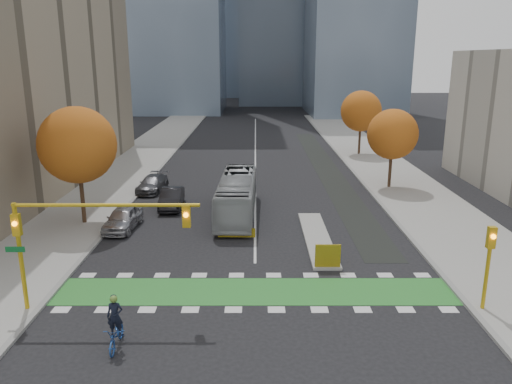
{
  "coord_description": "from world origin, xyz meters",
  "views": [
    {
      "loc": [
        0.03,
        -21.31,
        11.29
      ],
      "look_at": [
        0.06,
        9.52,
        3.0
      ],
      "focal_mm": 35.0,
      "sensor_mm": 36.0,
      "label": 1
    }
  ],
  "objects_px": {
    "traffic_signal_east": "(489,256)",
    "parked_car_c": "(152,184)",
    "tree_east_far": "(361,111)",
    "traffic_signal_west": "(75,228)",
    "tree_west": "(77,145)",
    "tree_east_near": "(393,134)",
    "parked_car_b": "(172,198)",
    "bus": "(237,196)",
    "hazard_board": "(328,256)",
    "parked_car_a": "(123,218)",
    "cyclist": "(116,330)"
  },
  "relations": [
    {
      "from": "hazard_board",
      "to": "tree_west",
      "type": "height_order",
      "value": "tree_west"
    },
    {
      "from": "tree_west",
      "to": "parked_car_c",
      "type": "xyz_separation_m",
      "value": [
        3.0,
        8.94,
        -4.93
      ]
    },
    {
      "from": "bus",
      "to": "parked_car_c",
      "type": "xyz_separation_m",
      "value": [
        -7.66,
        6.85,
        -0.81
      ]
    },
    {
      "from": "tree_east_far",
      "to": "parked_car_c",
      "type": "height_order",
      "value": "tree_east_far"
    },
    {
      "from": "hazard_board",
      "to": "parked_car_c",
      "type": "relative_size",
      "value": 0.3
    },
    {
      "from": "traffic_signal_west",
      "to": "parked_car_c",
      "type": "bearing_deg",
      "value": 92.86
    },
    {
      "from": "bus",
      "to": "parked_car_b",
      "type": "relative_size",
      "value": 2.34
    },
    {
      "from": "bus",
      "to": "parked_car_a",
      "type": "xyz_separation_m",
      "value": [
        -7.66,
        -3.15,
        -0.73
      ]
    },
    {
      "from": "bus",
      "to": "tree_east_far",
      "type": "bearing_deg",
      "value": 61.62
    },
    {
      "from": "tree_west",
      "to": "traffic_signal_west",
      "type": "bearing_deg",
      "value": -71.98
    },
    {
      "from": "tree_east_far",
      "to": "cyclist",
      "type": "xyz_separation_m",
      "value": [
        -18.06,
        -41.48,
        -4.48
      ]
    },
    {
      "from": "tree_east_near",
      "to": "traffic_signal_west",
      "type": "height_order",
      "value": "tree_east_near"
    },
    {
      "from": "traffic_signal_west",
      "to": "parked_car_a",
      "type": "relative_size",
      "value": 1.89
    },
    {
      "from": "tree_east_far",
      "to": "traffic_signal_west",
      "type": "xyz_separation_m",
      "value": [
        -20.43,
        -38.51,
        -1.21
      ]
    },
    {
      "from": "tree_east_near",
      "to": "cyclist",
      "type": "height_order",
      "value": "tree_east_near"
    },
    {
      "from": "bus",
      "to": "parked_car_b",
      "type": "bearing_deg",
      "value": 162.01
    },
    {
      "from": "cyclist",
      "to": "bus",
      "type": "relative_size",
      "value": 0.21
    },
    {
      "from": "parked_car_a",
      "to": "bus",
      "type": "bearing_deg",
      "value": 26.75
    },
    {
      "from": "tree_east_near",
      "to": "tree_east_far",
      "type": "xyz_separation_m",
      "value": [
        0.5,
        16.0,
        0.38
      ]
    },
    {
      "from": "hazard_board",
      "to": "parked_car_a",
      "type": "relative_size",
      "value": 0.31
    },
    {
      "from": "tree_west",
      "to": "hazard_board",
      "type": "bearing_deg",
      "value": -25.99
    },
    {
      "from": "traffic_signal_west",
      "to": "traffic_signal_east",
      "type": "relative_size",
      "value": 2.08
    },
    {
      "from": "tree_east_near",
      "to": "traffic_signal_east",
      "type": "distance_m",
      "value": 22.66
    },
    {
      "from": "tree_east_far",
      "to": "parked_car_a",
      "type": "bearing_deg",
      "value": -128.47
    },
    {
      "from": "tree_east_far",
      "to": "parked_car_c",
      "type": "xyz_separation_m",
      "value": [
        -21.5,
        -17.06,
        -4.56
      ]
    },
    {
      "from": "cyclist",
      "to": "tree_east_near",
      "type": "bearing_deg",
      "value": 54.64
    },
    {
      "from": "hazard_board",
      "to": "traffic_signal_east",
      "type": "height_order",
      "value": "traffic_signal_east"
    },
    {
      "from": "parked_car_a",
      "to": "tree_west",
      "type": "bearing_deg",
      "value": 164.89
    },
    {
      "from": "hazard_board",
      "to": "traffic_signal_west",
      "type": "height_order",
      "value": "traffic_signal_west"
    },
    {
      "from": "cyclist",
      "to": "traffic_signal_west",
      "type": "bearing_deg",
      "value": 127.81
    },
    {
      "from": "hazard_board",
      "to": "tree_west",
      "type": "bearing_deg",
      "value": 154.01
    },
    {
      "from": "tree_east_near",
      "to": "parked_car_b",
      "type": "relative_size",
      "value": 1.54
    },
    {
      "from": "hazard_board",
      "to": "parked_car_c",
      "type": "xyz_separation_m",
      "value": [
        -13.0,
        16.74,
        -0.12
      ]
    },
    {
      "from": "hazard_board",
      "to": "tree_east_far",
      "type": "bearing_deg",
      "value": 75.88
    },
    {
      "from": "tree_east_near",
      "to": "parked_car_a",
      "type": "distance_m",
      "value": 24.09
    },
    {
      "from": "traffic_signal_west",
      "to": "traffic_signal_east",
      "type": "height_order",
      "value": "traffic_signal_west"
    },
    {
      "from": "tree_east_near",
      "to": "parked_car_c",
      "type": "height_order",
      "value": "tree_east_near"
    },
    {
      "from": "tree_east_far",
      "to": "parked_car_b",
      "type": "bearing_deg",
      "value": -130.74
    },
    {
      "from": "hazard_board",
      "to": "tree_east_far",
      "type": "height_order",
      "value": "tree_east_far"
    },
    {
      "from": "cyclist",
      "to": "parked_car_c",
      "type": "height_order",
      "value": "cyclist"
    },
    {
      "from": "tree_west",
      "to": "bus",
      "type": "bearing_deg",
      "value": 11.1
    },
    {
      "from": "tree_east_far",
      "to": "traffic_signal_west",
      "type": "relative_size",
      "value": 0.9
    },
    {
      "from": "traffic_signal_east",
      "to": "parked_car_a",
      "type": "xyz_separation_m",
      "value": [
        -19.5,
        11.45,
        -1.96
      ]
    },
    {
      "from": "tree_east_near",
      "to": "tree_east_far",
      "type": "relative_size",
      "value": 0.92
    },
    {
      "from": "bus",
      "to": "traffic_signal_east",
      "type": "bearing_deg",
      "value": -49.29
    },
    {
      "from": "tree_west",
      "to": "parked_car_c",
      "type": "height_order",
      "value": "tree_west"
    },
    {
      "from": "traffic_signal_east",
      "to": "parked_car_a",
      "type": "distance_m",
      "value": 22.7
    },
    {
      "from": "tree_east_near",
      "to": "traffic_signal_west",
      "type": "bearing_deg",
      "value": -131.52
    },
    {
      "from": "bus",
      "to": "parked_car_c",
      "type": "relative_size",
      "value": 2.28
    },
    {
      "from": "traffic_signal_east",
      "to": "parked_car_c",
      "type": "distance_m",
      "value": 29.06
    }
  ]
}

